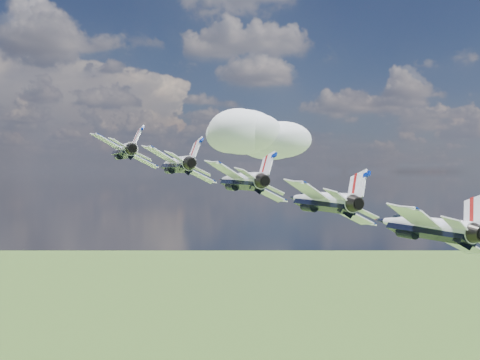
{
  "coord_description": "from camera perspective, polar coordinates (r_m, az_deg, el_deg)",
  "views": [
    {
      "loc": [
        -25.48,
        -70.01,
        147.41
      ],
      "look_at": [
        -15.18,
        4.52,
        146.27
      ],
      "focal_mm": 40.0,
      "sensor_mm": 36.0,
      "label": 1
    }
  ],
  "objects": [
    {
      "name": "cloud_far",
      "position": [
        301.73,
        1.96,
        4.52
      ],
      "size": [
        56.81,
        44.64,
        22.32
      ],
      "primitive_type": "ellipsoid",
      "color": "white"
    },
    {
      "name": "jet_0",
      "position": [
        93.98,
        -12.34,
        3.09
      ],
      "size": [
        16.52,
        19.78,
        9.94
      ],
      "primitive_type": null,
      "rotation": [
        0.0,
        0.48,
        0.25
      ],
      "color": "white"
    },
    {
      "name": "jet_2",
      "position": [
        75.25,
        0.0,
        -0.0
      ],
      "size": [
        16.52,
        19.78,
        9.94
      ],
      "primitive_type": null,
      "rotation": [
        0.0,
        0.48,
        0.25
      ],
      "color": "white"
    },
    {
      "name": "jet_1",
      "position": [
        84.1,
        -6.85,
        1.73
      ],
      "size": [
        16.52,
        19.78,
        9.94
      ],
      "primitive_type": null,
      "rotation": [
        0.0,
        0.48,
        0.25
      ],
      "color": "white"
    },
    {
      "name": "jet_3",
      "position": [
        67.83,
        8.51,
        -2.14
      ],
      "size": [
        16.52,
        19.78,
        9.94
      ],
      "primitive_type": null,
      "rotation": [
        0.0,
        0.48,
        0.25
      ],
      "color": "silver"
    },
    {
      "name": "jet_4",
      "position": [
        62.36,
        18.82,
        -4.66
      ],
      "size": [
        16.52,
        19.78,
        9.94
      ],
      "primitive_type": null,
      "rotation": [
        0.0,
        0.48,
        0.25
      ],
      "color": "white"
    }
  ]
}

